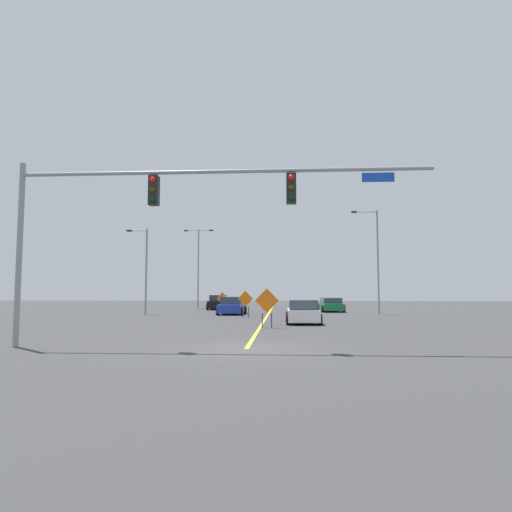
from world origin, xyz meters
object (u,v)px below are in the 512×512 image
at_px(construction_sign_right_lane, 245,300).
at_px(car_blue_mid, 232,306).
at_px(street_lamp_near_right, 198,262).
at_px(construction_sign_median_near, 222,300).
at_px(street_lamp_mid_right, 376,256).
at_px(car_white_near, 303,312).
at_px(traffic_signal_assembly, 160,203).
at_px(car_green_approaching, 331,305).
at_px(construction_sign_left_shoulder, 267,303).
at_px(car_black_passing, 218,303).
at_px(street_lamp_far_right, 145,266).

bearing_deg(construction_sign_right_lane, car_blue_mid, 108.81).
xyz_separation_m(street_lamp_near_right, construction_sign_right_lane, (6.61, -15.82, -3.87)).
bearing_deg(construction_sign_median_near, street_lamp_mid_right, -8.96).
bearing_deg(street_lamp_mid_right, car_white_near, -122.02).
bearing_deg(car_blue_mid, car_white_near, -60.54).
bearing_deg(construction_sign_median_near, street_lamp_near_right, 115.04).
distance_m(street_lamp_mid_right, car_white_near, 13.22).
bearing_deg(traffic_signal_assembly, construction_sign_median_near, 92.78).
distance_m(car_white_near, car_green_approaching, 14.84).
distance_m(street_lamp_near_right, car_blue_mid, 13.29).
bearing_deg(traffic_signal_assembly, construction_sign_right_lane, 84.72).
bearing_deg(street_lamp_mid_right, traffic_signal_assembly, -118.57).
bearing_deg(street_lamp_mid_right, street_lamp_near_right, 148.85).
bearing_deg(car_green_approaching, construction_sign_right_lane, -127.58).
distance_m(car_green_approaching, car_blue_mid, 9.93).
xyz_separation_m(construction_sign_left_shoulder, car_blue_mid, (-3.37, 12.83, -0.65)).
height_order(traffic_signal_assembly, car_blue_mid, traffic_signal_assembly).
relative_size(construction_sign_right_lane, car_green_approaching, 0.42).
xyz_separation_m(street_lamp_mid_right, car_white_near, (-6.65, -10.64, -4.18)).
xyz_separation_m(car_black_passing, car_green_approaching, (11.11, -4.04, -0.08)).
xyz_separation_m(construction_sign_median_near, car_blue_mid, (1.25, -3.15, -0.45)).
relative_size(street_lamp_near_right, car_blue_mid, 2.03).
xyz_separation_m(street_lamp_mid_right, construction_sign_left_shoulder, (-8.70, -13.89, -3.52)).
bearing_deg(car_green_approaching, car_black_passing, 160.04).
bearing_deg(car_white_near, car_black_passing, 113.07).
height_order(construction_sign_right_lane, car_green_approaching, construction_sign_right_lane).
relative_size(construction_sign_left_shoulder, car_white_near, 0.51).
bearing_deg(car_black_passing, construction_sign_right_lane, -73.41).
bearing_deg(car_white_near, car_blue_mid, 119.46).
distance_m(street_lamp_far_right, construction_sign_right_lane, 9.87).
distance_m(car_black_passing, car_green_approaching, 11.82).
height_order(street_lamp_mid_right, car_black_passing, street_lamp_mid_right).
bearing_deg(street_lamp_mid_right, construction_sign_right_lane, -152.82).
bearing_deg(street_lamp_far_right, car_green_approaching, 19.30).
bearing_deg(construction_sign_left_shoulder, car_white_near, 57.78).
distance_m(street_lamp_mid_right, car_blue_mid, 12.81).
bearing_deg(construction_sign_left_shoulder, car_black_passing, 105.02).
bearing_deg(car_black_passing, car_blue_mid, -74.51).
height_order(traffic_signal_assembly, street_lamp_near_right, street_lamp_near_right).
relative_size(construction_sign_right_lane, car_black_passing, 0.44).
bearing_deg(car_green_approaching, street_lamp_near_right, 154.59).
distance_m(street_lamp_mid_right, car_green_approaching, 6.67).
bearing_deg(car_black_passing, car_white_near, -66.93).
height_order(construction_sign_median_near, car_black_passing, construction_sign_median_near).
xyz_separation_m(construction_sign_right_lane, car_blue_mid, (-1.49, 4.38, -0.56)).
distance_m(car_black_passing, car_blue_mid, 9.28).
bearing_deg(street_lamp_near_right, construction_sign_left_shoulder, -70.73).
bearing_deg(construction_sign_median_near, car_white_near, -62.38).
bearing_deg(street_lamp_near_right, construction_sign_right_lane, -67.32).
distance_m(traffic_signal_assembly, construction_sign_left_shoulder, 9.80).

